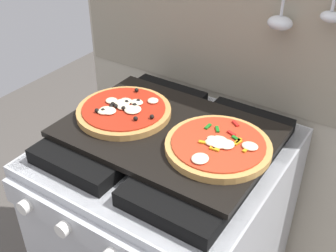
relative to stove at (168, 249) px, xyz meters
name	(u,v)px	position (x,y,z in m)	size (l,w,h in m)	color
kitchen_backsplash	(224,115)	(0.00, 0.34, 0.34)	(1.10, 0.09, 1.55)	#B2A893
stove	(168,249)	(0.00, 0.00, 0.00)	(0.60, 0.64, 0.90)	#B7BABF
baking_tray	(168,132)	(0.00, 0.00, 0.46)	(0.54, 0.38, 0.02)	black
pizza_left	(124,111)	(-0.14, 0.00, 0.48)	(0.26, 0.26, 0.03)	#C18947
pizza_right	(218,146)	(0.15, -0.01, 0.48)	(0.26, 0.26, 0.03)	tan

